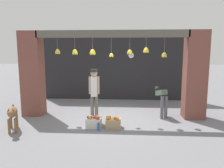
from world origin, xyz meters
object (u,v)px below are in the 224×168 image
object	(u,v)px
fruit_crate_oranges	(113,123)
shopkeeper	(94,91)
dog	(12,113)
worker_stooping	(162,98)
fruit_crate_apples	(94,122)
water_bottle	(98,127)
wall_clock	(131,55)

from	to	relation	value
fruit_crate_oranges	shopkeeper	bearing A→B (deg)	139.73
dog	worker_stooping	xyz separation A→B (m)	(4.50, 1.66, 0.15)
fruit_crate_apples	water_bottle	world-z (taller)	fruit_crate_apples
dog	water_bottle	world-z (taller)	dog
wall_clock	water_bottle	bearing A→B (deg)	-103.67
dog	shopkeeper	size ratio (longest dim) A/B	0.55
worker_stooping	wall_clock	world-z (taller)	wall_clock
fruit_crate_oranges	water_bottle	size ratio (longest dim) A/B	1.87
shopkeeper	fruit_crate_apples	size ratio (longest dim) A/B	3.92
fruit_crate_oranges	worker_stooping	bearing A→B (deg)	37.08
fruit_crate_apples	water_bottle	xyz separation A→B (m)	(0.18, -0.29, -0.05)
wall_clock	fruit_crate_oranges	bearing A→B (deg)	-98.74
water_bottle	dog	bearing A→B (deg)	-175.98
fruit_crate_oranges	water_bottle	distance (m)	0.49
shopkeeper	fruit_crate_apples	distance (m)	1.02
dog	worker_stooping	world-z (taller)	worker_stooping
wall_clock	worker_stooping	bearing A→B (deg)	-68.71
fruit_crate_oranges	dog	bearing A→B (deg)	-171.33
shopkeeper	wall_clock	xyz separation A→B (m)	(1.24, 3.32, 1.06)
dog	fruit_crate_oranges	size ratio (longest dim) A/B	2.14
worker_stooping	fruit_crate_oranges	bearing A→B (deg)	-157.59
worker_stooping	fruit_crate_apples	distance (m)	2.57
worker_stooping	water_bottle	size ratio (longest dim) A/B	4.30
worker_stooping	fruit_crate_oranges	xyz separation A→B (m)	(-1.62, -1.23, -0.52)
shopkeeper	fruit_crate_oranges	bearing A→B (deg)	138.57
water_bottle	wall_clock	xyz separation A→B (m)	(1.00, 4.13, 1.98)
fruit_crate_apples	wall_clock	world-z (taller)	wall_clock
water_bottle	wall_clock	size ratio (longest dim) A/B	0.90
wall_clock	fruit_crate_apples	bearing A→B (deg)	-107.13
fruit_crate_oranges	wall_clock	size ratio (longest dim) A/B	1.69
worker_stooping	wall_clock	distance (m)	3.17
fruit_crate_oranges	wall_clock	distance (m)	4.36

